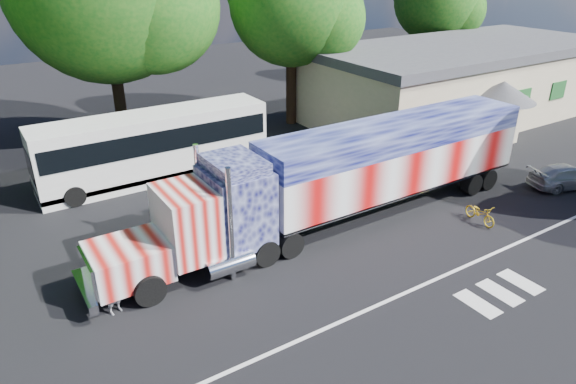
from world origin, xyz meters
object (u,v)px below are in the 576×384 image
coach_bus (155,145)px  parked_car (567,176)px  woman (113,291)px  semi_truck (350,173)px  bicycle (480,213)px  tree_far_ne (438,0)px  tree_ne_a (294,4)px

coach_bus → parked_car: bearing=-36.1°
woman → semi_truck: bearing=-14.3°
parked_car → coach_bus: bearing=71.6°
semi_truck → bicycle: semi_truck is taller
semi_truck → coach_bus: (-5.50, 9.40, -0.49)m
tree_far_ne → coach_bus: bearing=-166.0°
coach_bus → tree_far_ne: 29.25m
parked_car → tree_ne_a: 19.28m
semi_truck → coach_bus: 10.90m
parked_car → bicycle: size_ratio=2.39×
coach_bus → parked_car: coach_bus is taller
coach_bus → woman: size_ratio=7.12×
bicycle → tree_far_ne: 27.23m
woman → parked_car: bearing=-24.9°
parked_car → tree_far_ne: (10.59, 19.55, 6.77)m
coach_bus → bicycle: bearing=-50.8°
parked_car → tree_far_ne: size_ratio=0.37×
coach_bus → tree_ne_a: tree_ne_a is taller
semi_truck → tree_ne_a: size_ratio=1.75×
bicycle → tree_ne_a: tree_ne_a is taller
coach_bus → bicycle: size_ratio=7.11×
tree_ne_a → parked_car: bearing=-70.9°
semi_truck → parked_car: semi_truck is taller
semi_truck → parked_car: (11.78, -3.19, -1.72)m
semi_truck → tree_far_ne: size_ratio=1.92×
bicycle → tree_ne_a: size_ratio=0.14×
bicycle → woman: bearing=177.4°
woman → tree_far_ne: size_ratio=0.15×
bicycle → tree_far_ne: tree_far_ne is taller
coach_bus → bicycle: (10.37, -12.73, -1.38)m
coach_bus → woman: coach_bus is taller
woman → tree_ne_a: bearing=22.0°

